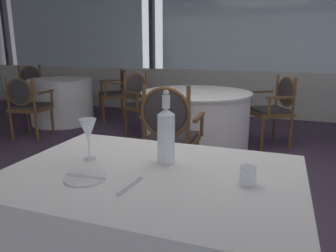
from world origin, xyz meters
The scene contains 17 objects.
ground_plane centered at (0.00, 0.00, 0.00)m, with size 15.27×15.27×0.00m, color #47384C.
window_wall_far centered at (0.00, 3.66, 1.07)m, with size 11.75×0.14×2.67m.
foreground_table centered at (0.14, -1.28, 0.38)m, with size 1.30×0.91×0.76m.
side_plate centered at (-0.09, -1.44, 0.76)m, with size 0.17×0.17×0.01m, color white.
butter_knife centered at (-0.09, -1.44, 0.77)m, with size 0.18×0.02×0.00m, color silver.
dinner_fork centered at (0.12, -1.45, 0.76)m, with size 0.18×0.02×0.00m, color silver.
water_bottle centered at (0.16, -1.14, 0.90)m, with size 0.08×0.08×0.35m.
wine_glass centered at (-0.21, -1.23, 0.91)m, with size 0.09×0.09×0.20m.
water_tumbler centered at (0.56, -1.26, 0.80)m, with size 0.07×0.07×0.07m, color white.
background_table_0 centered at (-2.87, 2.02, 0.38)m, with size 1.07×1.07×0.76m.
dining_chair_0_0 centered at (-2.74, 1.07, 0.52)m, with size 0.58×0.52×0.88m.
dining_chair_0_1 centered at (-2.12, 2.60, 0.53)m, with size 0.65×0.66×0.90m.
dining_chair_0_2 centered at (-3.76, 2.38, 0.55)m, with size 0.60×0.63×0.95m.
background_table_2 centered at (-0.32, 1.28, 0.38)m, with size 1.35×1.35×0.76m.
dining_chair_2_0 centered at (-1.29, 1.80, 0.54)m, with size 0.62×0.65×0.92m.
dining_chair_2_1 centered at (-0.28, 0.17, 0.56)m, with size 0.55×0.49×0.98m.
dining_chair_2_2 centered at (0.61, 1.86, 0.55)m, with size 0.63×0.65×0.92m.
Camera 1 is at (0.66, -2.51, 1.30)m, focal length 34.34 mm.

